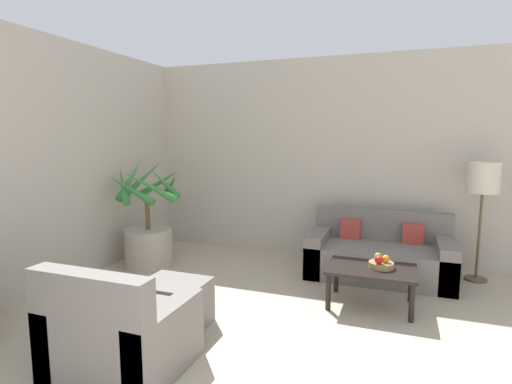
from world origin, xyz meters
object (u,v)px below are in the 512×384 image
coffee_table (371,273)px  fruit_bowl (381,265)px  ottoman (175,304)px  sofa_loveseat (379,255)px  apple_green (378,256)px  apple_red (379,260)px  orange_fruit (386,259)px  armchair (120,334)px  potted_palm (148,232)px  floor_lamp (483,182)px

coffee_table → fruit_bowl: 0.12m
fruit_bowl → ottoman: size_ratio=0.43×
coffee_table → fruit_bowl: (0.09, 0.03, 0.08)m
sofa_loveseat → coffee_table: size_ratio=1.95×
apple_green → ottoman: bearing=-145.4°
coffee_table → ottoman: size_ratio=1.51×
apple_red → orange_fruit: apple_red is taller
apple_green → armchair: 2.46m
orange_fruit → armchair: bearing=-133.8°
apple_green → apple_red: bearing=-83.0°
potted_palm → fruit_bowl: (2.86, -0.27, -0.02)m
floor_lamp → apple_red: 1.70m
sofa_loveseat → fruit_bowl: bearing=-86.2°
armchair → fruit_bowl: bearing=46.8°
floor_lamp → apple_red: bearing=-130.9°
sofa_loveseat → ottoman: bearing=-129.1°
potted_palm → floor_lamp: size_ratio=1.01×
floor_lamp → apple_green: size_ratio=18.13×
potted_palm → orange_fruit: 2.91m
apple_green → ottoman: apple_green is taller
potted_palm → coffee_table: potted_palm is taller
sofa_loveseat → apple_green: 0.88m
potted_palm → ottoman: potted_palm is taller
sofa_loveseat → armchair: armchair is taller
ottoman → fruit_bowl: bearing=32.7°
floor_lamp → armchair: bearing=-132.7°
floor_lamp → potted_palm: bearing=-167.6°
potted_palm → orange_fruit: potted_palm is taller
floor_lamp → ottoman: 3.57m
fruit_bowl → apple_green: bearing=122.2°
floor_lamp → coffee_table: size_ratio=1.64×
potted_palm → floor_lamp: (3.87, 0.85, 0.70)m
sofa_loveseat → armchair: size_ratio=1.84×
apple_red → armchair: armchair is taller
apple_green → coffee_table: bearing=-122.5°
armchair → potted_palm: bearing=120.3°
potted_palm → fruit_bowl: bearing=-5.4°
floor_lamp → apple_red: floor_lamp is taller
potted_palm → coffee_table: size_ratio=1.66×
potted_palm → apple_green: potted_palm is taller
apple_green → fruit_bowl: bearing=-57.8°
potted_palm → sofa_loveseat: potted_palm is taller
sofa_loveseat → apple_green: (0.03, -0.85, 0.23)m
coffee_table → fruit_bowl: fruit_bowl is taller
apple_red → ottoman: bearing=-148.6°
fruit_bowl → orange_fruit: orange_fruit is taller
coffee_table → apple_green: apple_green is taller
sofa_loveseat → armchair: (-1.60, -2.67, 0.01)m
floor_lamp → apple_green: bearing=-134.3°
coffee_table → fruit_bowl: bearing=19.2°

